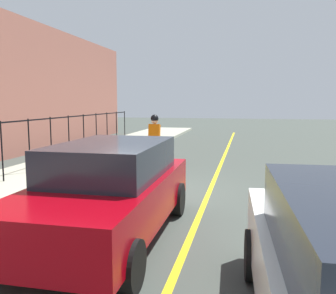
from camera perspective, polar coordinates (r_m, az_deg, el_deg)
The scene contains 6 objects.
ground_plane at distance 9.04m, azimuth -3.91°, elevation -7.18°, with size 80.00×80.00×0.00m, color #3C433D.
lane_line_centre at distance 8.74m, azimuth 6.31°, elevation -7.69°, with size 36.00×0.12×0.01m, color yellow.
sidewalk at distance 10.48m, azimuth -22.14°, elevation -5.28°, with size 40.00×3.20×0.15m, color #9DA08C.
iron_fence at distance 11.35m, azimuth -21.24°, elevation 1.75°, with size 17.09×0.04×1.60m.
cyclist_lead at distance 11.89m, azimuth -2.16°, elevation 0.77°, with size 1.71×0.38×1.83m.
parked_sedan_rear at distance 5.98m, azimuth -9.19°, elevation -6.65°, with size 4.41×1.93×1.58m.
Camera 1 is at (-8.41, -2.47, 2.25)m, focal length 38.38 mm.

